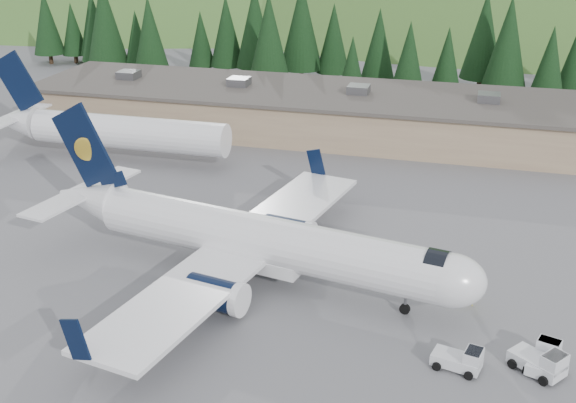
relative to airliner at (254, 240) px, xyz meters
The scene contains 9 objects.
ground 3.31m from the airliner, 10.86° to the right, with size 600.00×600.00×0.00m, color #5D5D63.
airliner is the anchor object (origin of this frame).
second_airliner 32.36m from the airliner, 137.63° to the left, with size 27.50×11.00×10.05m.
baggage_tug_a 17.52m from the airliner, 26.51° to the right, with size 3.17×2.28×1.55m.
baggage_tug_b 21.45m from the airliner, 18.95° to the right, with size 3.55×3.21×1.72m.
baggage_tug_c 21.46m from the airliner, 16.90° to the right, with size 2.44×3.20×1.54m.
terminal_building 38.02m from the airliner, 96.03° to the left, with size 71.00×17.00×6.10m.
ramp_worker 15.95m from the airliner, ahead, with size 0.62×0.41×1.71m, color yellow.
tree_line 60.79m from the airliner, 95.01° to the left, with size 111.74×18.54×14.37m.
Camera 1 is at (13.98, -45.42, 26.14)m, focal length 45.00 mm.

